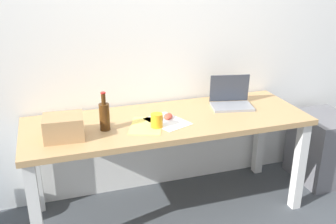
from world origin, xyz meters
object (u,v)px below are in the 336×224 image
Objects in this scene: cardboard_box at (64,127)px; beer_bottle at (104,116)px; computer_mouse at (168,116)px; coffee_mug at (157,121)px; laptop_right at (231,100)px; desk at (168,131)px; filing_cabinet at (322,148)px.

beer_bottle is at bearing 10.49° from cardboard_box.
computer_mouse is 0.17m from coffee_mug.
computer_mouse is at bearing -170.35° from laptop_right.
desk is 3.43× the size of filing_cabinet.
cardboard_box is 0.42× the size of filing_cabinet.
coffee_mug is (0.60, -0.01, -0.03)m from cardboard_box.
desk is 0.22m from coffee_mug.
desk is at bearing 45.36° from coffee_mug.
beer_bottle is at bearing -177.44° from filing_cabinet.
beer_bottle reaches higher than coffee_mug.
desk is 0.74m from cardboard_box.
coffee_mug is at bearing -10.74° from beer_bottle.
computer_mouse is at bearing -178.96° from filing_cabinet.
cardboard_box reaches higher than coffee_mug.
coffee_mug is (-0.12, -0.12, 0.03)m from computer_mouse.
coffee_mug is (-0.65, -0.21, -0.00)m from laptop_right.
computer_mouse is (-0.53, -0.09, -0.04)m from laptop_right.
cardboard_box is at bearing -171.05° from laptop_right.
beer_bottle is (-0.45, -0.05, 0.20)m from desk.
laptop_right is 0.68m from coffee_mug.
cardboard_box is (-0.72, -0.11, 0.06)m from computer_mouse.
cardboard_box is at bearing -171.76° from desk.
filing_cabinet is (1.40, 0.03, -0.36)m from desk.
cardboard_box is (-0.71, -0.10, 0.17)m from desk.
computer_mouse is at bearing 7.22° from beer_bottle.
computer_mouse is 0.41× the size of cardboard_box.
cardboard_box is (-0.26, -0.05, -0.03)m from beer_bottle.
beer_bottle is at bearing -143.84° from computer_mouse.
beer_bottle is 0.27m from cardboard_box.
filing_cabinet is at bearing -4.32° from laptop_right.
cardboard_box is at bearing -176.44° from filing_cabinet.
beer_bottle is (-0.98, -0.15, 0.05)m from laptop_right.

